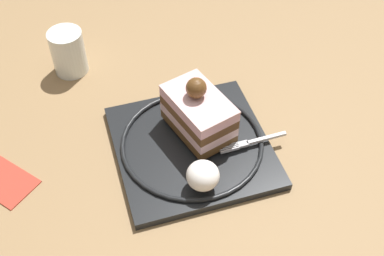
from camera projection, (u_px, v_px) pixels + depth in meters
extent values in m
plane|color=#91714A|center=(191.00, 140.00, 0.79)|extent=(2.40, 2.40, 0.00)
cube|color=black|center=(192.00, 147.00, 0.78)|extent=(0.27, 0.27, 0.01)
torus|color=black|center=(192.00, 142.00, 0.77)|extent=(0.26, 0.26, 0.01)
cube|color=brown|center=(199.00, 126.00, 0.78)|extent=(0.12, 0.08, 0.02)
cube|color=beige|center=(199.00, 119.00, 0.76)|extent=(0.12, 0.08, 0.02)
cube|color=brown|center=(199.00, 112.00, 0.75)|extent=(0.12, 0.08, 0.02)
cube|color=#E6B0C3|center=(199.00, 104.00, 0.74)|extent=(0.12, 0.08, 0.02)
cube|color=beige|center=(199.00, 100.00, 0.73)|extent=(0.12, 0.09, 0.00)
sphere|color=brown|center=(196.00, 88.00, 0.72)|extent=(0.03, 0.03, 0.03)
ellipsoid|color=white|center=(203.00, 176.00, 0.70)|extent=(0.05, 0.05, 0.04)
cube|color=silver|center=(266.00, 138.00, 0.77)|extent=(0.01, 0.07, 0.00)
cube|color=silver|center=(243.00, 144.00, 0.76)|extent=(0.01, 0.02, 0.00)
cube|color=silver|center=(228.00, 146.00, 0.76)|extent=(0.01, 0.03, 0.00)
cube|color=silver|center=(229.00, 147.00, 0.75)|extent=(0.01, 0.03, 0.00)
cube|color=silver|center=(229.00, 149.00, 0.75)|extent=(0.01, 0.03, 0.00)
cube|color=silver|center=(230.00, 150.00, 0.75)|extent=(0.01, 0.03, 0.00)
cylinder|color=white|center=(68.00, 52.00, 0.88)|extent=(0.06, 0.06, 0.08)
cylinder|color=beige|center=(69.00, 55.00, 0.88)|extent=(0.05, 0.05, 0.06)
cube|color=#B33A2A|center=(0.00, 178.00, 0.74)|extent=(0.13, 0.11, 0.00)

